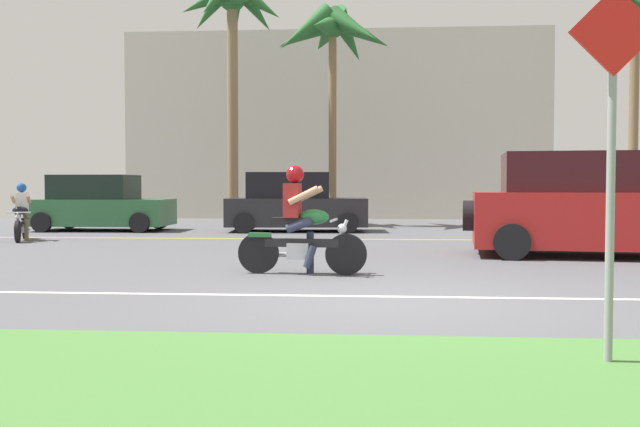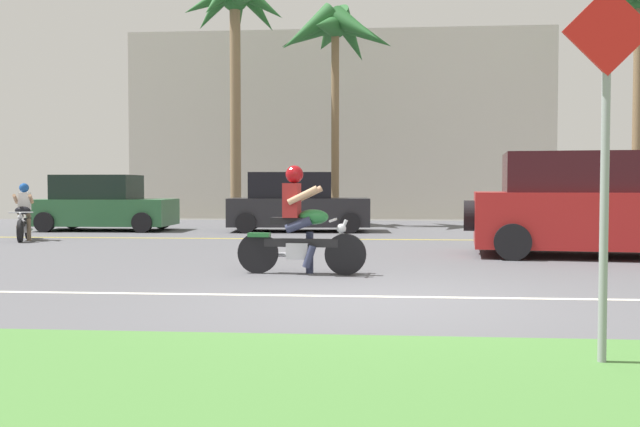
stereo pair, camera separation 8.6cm
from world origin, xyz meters
The scene contains 14 objects.
ground centered at (0.00, 3.00, -0.02)m, with size 56.00×30.00×0.04m, color #545459.
grass_median centered at (0.00, -4.10, 0.03)m, with size 56.00×3.80×0.06m, color #477A38.
lane_line_near centered at (0.00, 0.19, 0.00)m, with size 50.40×0.12×0.01m, color silver.
lane_line_far centered at (0.00, 8.88, 0.00)m, with size 50.40×0.12×0.01m, color yellow.
motorcyclist centered at (-1.16, 2.21, 0.67)m, with size 1.90×0.62×1.59m.
suv_nearby centered at (4.00, 5.21, 0.92)m, with size 4.85×2.70×1.90m.
parked_car_0 centered at (-7.91, 11.66, 0.74)m, with size 3.84×2.03×1.59m.
parked_car_1 centered at (-2.32, 11.74, 0.77)m, with size 4.03×2.12×1.66m.
palm_tree_0 centered at (-1.43, 14.57, 6.02)m, with size 3.98×3.94×7.10m.
palm_tree_1 centered at (-4.67, 14.73, 6.78)m, with size 3.57×3.60×8.06m.
palm_tree_2 centered at (8.20, 15.30, 6.83)m, with size 4.11×4.05×8.10m.
motorcyclist_distant centered at (-8.33, 7.94, 0.57)m, with size 0.68×1.55×1.35m.
street_sign centered at (1.55, -2.96, 1.63)m, with size 0.62×0.06×2.68m.
building_far centered at (-1.57, 21.00, 3.62)m, with size 16.40×4.00×7.25m, color beige.
Camera 1 is at (-0.12, -8.03, 1.31)m, focal length 39.66 mm.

